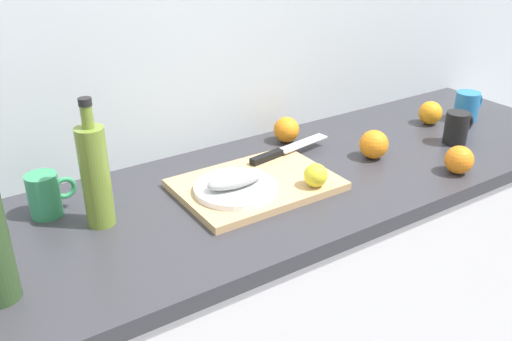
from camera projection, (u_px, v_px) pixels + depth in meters
The scene contains 15 objects.
back_wall at pixel (226, 25), 1.57m from camera, with size 3.20×0.05×2.50m, color silver.
kitchen_counter at pixel (286, 309), 1.67m from camera, with size 2.00×0.60×0.90m.
cutting_board at pixel (256, 184), 1.42m from camera, with size 0.40×0.28×0.02m, color tan.
white_plate at pixel (236, 188), 1.36m from camera, with size 0.21×0.21×0.01m, color white.
fish_fillet at pixel (236, 179), 1.35m from camera, with size 0.16×0.07×0.04m, color #999E99.
chef_knife at pixel (280, 152), 1.56m from camera, with size 0.29×0.07×0.02m.
lemon_0 at pixel (316, 175), 1.38m from camera, with size 0.06×0.06×0.06m, color yellow.
olive_oil_bottle at pixel (95, 175), 1.21m from camera, with size 0.06×0.06×0.30m.
coffee_mug_0 at pixel (45, 195), 1.28m from camera, with size 0.11×0.07×0.11m.
coffee_mug_1 at pixel (457, 128), 1.67m from camera, with size 0.11×0.07×0.10m.
coffee_mug_2 at pixel (467, 106), 1.85m from camera, with size 0.12×0.08×0.10m.
orange_0 at pixel (430, 113), 1.82m from camera, with size 0.08×0.08×0.08m, color orange.
orange_1 at pixel (459, 160), 1.49m from camera, with size 0.08×0.08×0.08m, color orange.
orange_2 at pixel (374, 144), 1.58m from camera, with size 0.08×0.08×0.08m, color orange.
orange_3 at pixel (286, 130), 1.68m from camera, with size 0.08×0.08×0.08m, color orange.
Camera 1 is at (-0.80, -1.05, 1.57)m, focal length 38.66 mm.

